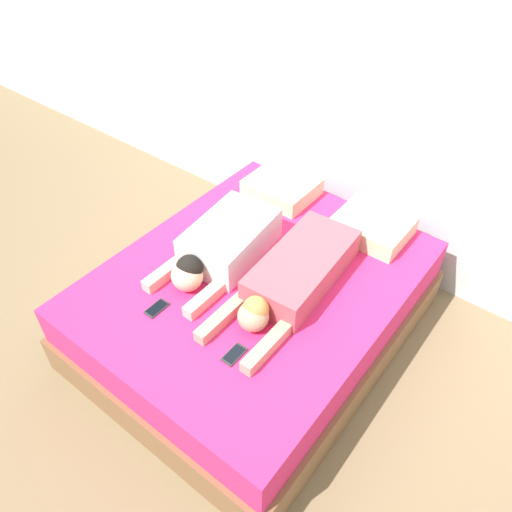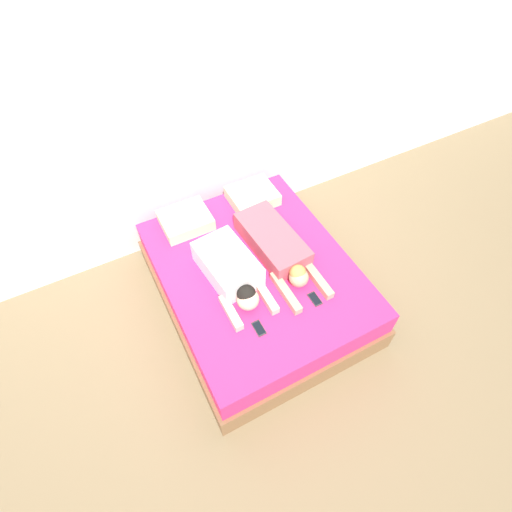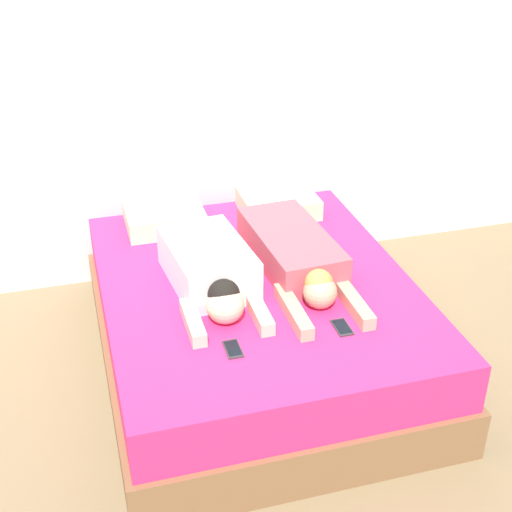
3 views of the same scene
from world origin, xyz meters
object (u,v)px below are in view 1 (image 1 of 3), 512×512
Objects in this scene: pillow_head_left at (282,187)px; cell_phone_left at (157,308)px; bed at (256,305)px; pillow_head_right at (372,226)px; person_left at (222,246)px; person_right at (294,276)px; cell_phone_right at (234,354)px.

pillow_head_left is 1.34m from cell_phone_left.
pillow_head_right reaches higher than bed.
person_left is 0.79× the size of person_right.
pillow_head_right is 1.47m from cell_phone_left.
person_left is 0.55m from cell_phone_left.
bed is 0.91m from pillow_head_right.
person_right is (0.60, -0.72, 0.03)m from pillow_head_left.
person_left is at bearing 87.63° from cell_phone_left.
cell_phone_left and cell_phone_right have the same top height.
bed is at bearing -168.38° from person_right.
person_left reaches higher than pillow_head_right.
person_right reaches higher than bed.
person_right is at bearing 8.06° from person_left.
bed is 0.68m from cell_phone_left.
cell_phone_left is (-0.27, -0.56, 0.28)m from bed.
cell_phone_right is (0.64, -1.31, -0.06)m from pillow_head_left.
person_left is at bearing -175.42° from bed.
pillow_head_right is 0.52× the size of person_left.
pillow_head_right is 3.33× the size of cell_phone_right.
pillow_head_left is 0.80m from person_left.
person_right reaches higher than cell_phone_right.
person_left is at bearing -171.94° from person_right.
bed is at bearing 64.38° from cell_phone_left.
bed is 0.44m from person_right.
cell_phone_left is (-0.51, -0.61, -0.09)m from person_right.
person_left is at bearing -81.61° from pillow_head_left.
pillow_head_right is 1.00m from person_left.
pillow_head_right is at bearing 52.26° from person_left.
pillow_head_right is at bearing 80.12° from person_right.
bed is 1.81× the size of person_right.
person_right is (0.49, 0.07, -0.02)m from person_left.
cell_phone_right is at bearing -86.19° from person_right.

